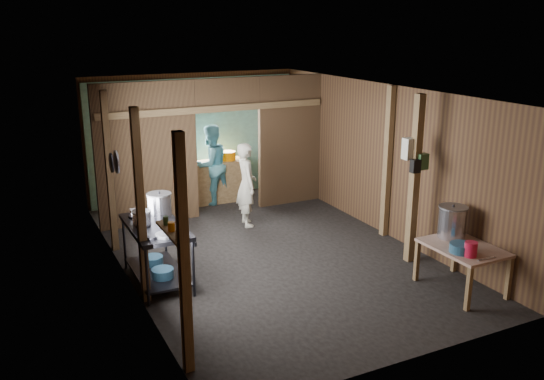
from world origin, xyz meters
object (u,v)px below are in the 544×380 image
pink_bucket (471,249)px  cook (247,185)px  gas_range (157,254)px  prep_table (461,268)px  yellow_tub (228,156)px  stove_pot_large (160,205)px  stock_pot (452,223)px

pink_bucket → cook: 4.30m
gas_range → prep_table: 4.27m
pink_bucket → yellow_tub: bearing=101.1°
prep_table → yellow_tub: bearing=103.5°
gas_range → cook: 2.71m
stove_pot_large → cook: size_ratio=0.24×
stock_pot → prep_table: bearing=-105.4°
prep_table → pink_bucket: (-0.18, -0.30, 0.42)m
pink_bucket → cook: size_ratio=0.13×
cook → prep_table: bearing=-148.1°
gas_range → prep_table: bearing=-29.6°
gas_range → yellow_tub: bearing=53.5°
prep_table → cook: size_ratio=0.71×
cook → stove_pot_large: bearing=132.6°
stock_pot → yellow_tub: size_ratio=1.48×
stock_pot → cook: 3.80m
gas_range → stock_pot: bearing=-24.8°
stock_pot → pink_bucket: (-0.28, -0.65, -0.12)m
stock_pot → yellow_tub: stock_pot is taller
gas_range → pink_bucket: (3.53, -2.41, 0.31)m
prep_table → gas_range: bearing=150.4°
prep_table → stock_pot: 0.65m
gas_range → stove_pot_large: (0.17, 0.36, 0.59)m
stove_pot_large → pink_bucket: bearing=-39.4°
gas_range → cook: bearing=37.9°
yellow_tub → stove_pot_large: bearing=-127.6°
yellow_tub → gas_range: bearing=-126.5°
prep_table → stock_pot: stock_pot is taller
stock_pot → gas_range: bearing=155.2°
stove_pot_large → yellow_tub: bearing=52.4°
pink_bucket → stock_pot: bearing=67.1°
stock_pot → yellow_tub: bearing=105.5°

